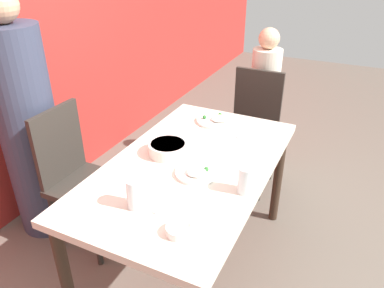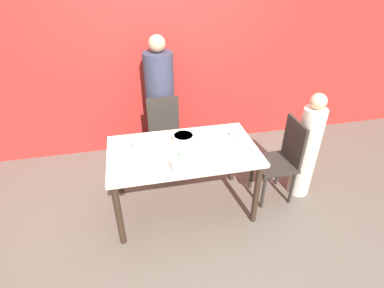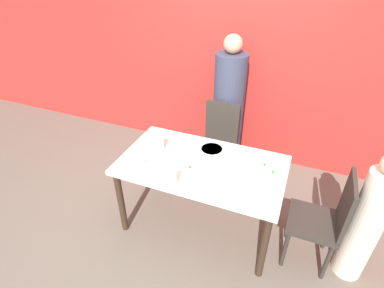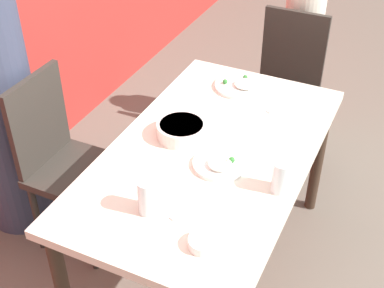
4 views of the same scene
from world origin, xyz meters
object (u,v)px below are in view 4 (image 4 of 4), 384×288
plate_rice_adult (220,164)px  glass_water_tall (282,177)px  person_child (299,56)px  chair_child_spot (285,86)px  chair_adult_spot (63,159)px  bowl_curry (181,130)px

plate_rice_adult → glass_water_tall: glass_water_tall is taller
person_child → glass_water_tall: (-1.47, -0.32, 0.25)m
plate_rice_adult → person_child: bearing=2.2°
plate_rice_adult → glass_water_tall: size_ratio=1.62×
chair_child_spot → glass_water_tall: size_ratio=6.90×
chair_adult_spot → person_child: (1.43, -0.77, 0.07)m
person_child → chair_adult_spot: bearing=151.6°
chair_adult_spot → person_child: bearing=-28.4°
chair_adult_spot → bowl_curry: 0.67m
bowl_curry → chair_adult_spot: bearing=101.0°
bowl_curry → plate_rice_adult: size_ratio=0.99×
chair_child_spot → chair_adult_spot: bearing=-124.1°
person_child → chair_child_spot: bearing=180.0°
glass_water_tall → person_child: bearing=12.5°
bowl_curry → plate_rice_adult: 0.27m
glass_water_tall → chair_child_spot: bearing=15.4°
chair_child_spot → bowl_curry: (-1.02, 0.18, 0.28)m
chair_child_spot → person_child: bearing=90.0°
plate_rice_adult → glass_water_tall: 0.28m
chair_child_spot → glass_water_tall: chair_child_spot is taller
chair_adult_spot → plate_rice_adult: 0.87m
chair_adult_spot → chair_child_spot: same height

